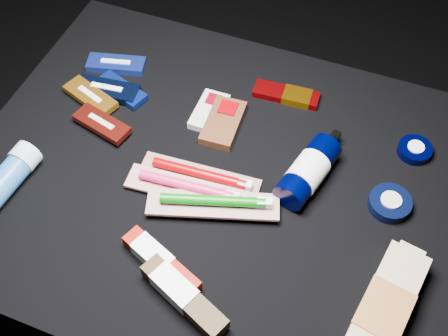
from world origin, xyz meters
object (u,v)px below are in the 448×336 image
(toothpaste_carton_red, at_px, (159,261))
(lotion_bottle, at_px, (308,171))
(deodorant_stick, at_px, (10,175))
(bodywash_bottle, at_px, (386,305))

(toothpaste_carton_red, bearing_deg, lotion_bottle, 75.97)
(lotion_bottle, distance_m, deodorant_stick, 0.57)
(deodorant_stick, bearing_deg, lotion_bottle, 26.73)
(bodywash_bottle, distance_m, toothpaste_carton_red, 0.39)
(bodywash_bottle, relative_size, deodorant_stick, 1.62)
(deodorant_stick, distance_m, toothpaste_carton_red, 0.34)
(bodywash_bottle, bearing_deg, deodorant_stick, -169.59)
(deodorant_stick, bearing_deg, bodywash_bottle, 5.28)
(lotion_bottle, bearing_deg, bodywash_bottle, -33.02)
(bodywash_bottle, xyz_separation_m, deodorant_stick, (-0.72, -0.00, 0.01))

